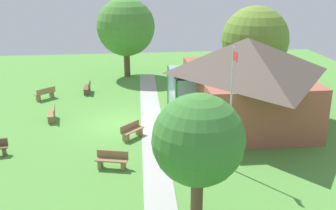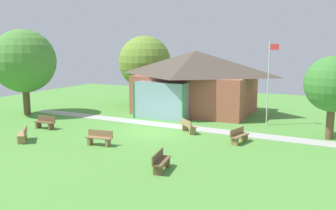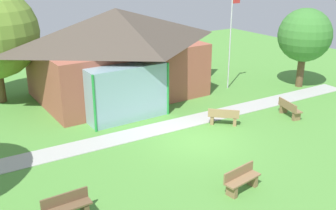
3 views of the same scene
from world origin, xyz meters
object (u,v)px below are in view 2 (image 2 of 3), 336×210
at_px(flagpole, 269,80).
at_px(tree_east_hedge, 333,84).
at_px(bench_front_center, 99,138).
at_px(bench_front_left, 23,134).
at_px(bench_rear_near_path, 188,126).
at_px(bench_mid_right, 239,136).
at_px(bench_front_right, 161,162).
at_px(pavilion, 194,80).
at_px(tree_behind_pavilion_left, 145,62).
at_px(tree_west_hedge, 24,61).
at_px(bench_mid_left, 45,123).

xyz_separation_m(flagpole, tree_east_hedge, (3.98, -2.24, 0.09)).
distance_m(bench_front_center, tree_east_hedge, 13.67).
bearing_deg(bench_front_left, bench_front_center, -117.49).
xyz_separation_m(bench_rear_near_path, bench_mid_right, (3.52, -1.03, 0.00)).
xyz_separation_m(bench_mid_right, tree_east_hedge, (4.60, 3.13, 2.84)).
bearing_deg(bench_front_right, pavilion, -174.01).
bearing_deg(tree_east_hedge, bench_front_center, -148.98).
relative_size(pavilion, flagpole, 1.74).
height_order(bench_mid_right, bench_front_left, same).
bearing_deg(bench_mid_right, bench_front_center, -46.43).
bearing_deg(tree_east_hedge, tree_behind_pavilion_left, 155.80).
relative_size(bench_mid_right, tree_west_hedge, 0.23).
xyz_separation_m(bench_front_center, bench_front_left, (-4.49, -1.16, 0.00)).
bearing_deg(bench_front_left, flagpole, -91.32).
relative_size(flagpole, tree_behind_pavilion_left, 0.89).
bearing_deg(bench_front_center, tree_east_hedge, -155.96).
distance_m(bench_mid_left, bench_front_left, 3.14).
height_order(bench_front_left, tree_east_hedge, tree_east_hedge).
relative_size(pavilion, bench_mid_right, 6.38).
bearing_deg(bench_front_center, tree_behind_pavilion_left, -77.77).
bearing_deg(tree_east_hedge, flagpole, 150.70).
xyz_separation_m(pavilion, bench_front_right, (3.74, -13.77, -2.23)).
bearing_deg(pavilion, bench_mid_right, -53.80).
distance_m(bench_mid_right, tree_east_hedge, 6.25).
relative_size(bench_front_center, bench_rear_near_path, 1.11).
relative_size(bench_rear_near_path, bench_mid_right, 0.89).
height_order(bench_front_right, bench_front_left, same).
bearing_deg(bench_front_center, bench_mid_right, -158.25).
height_order(bench_mid_left, tree_east_hedge, tree_east_hedge).
distance_m(bench_mid_left, tree_west_hedge, 6.91).
height_order(bench_mid_right, tree_west_hedge, tree_west_hedge).
bearing_deg(tree_behind_pavilion_left, bench_mid_right, -41.65).
bearing_deg(tree_behind_pavilion_left, bench_mid_left, -93.07).
xyz_separation_m(pavilion, flagpole, (6.37, -2.48, 0.52)).
xyz_separation_m(bench_front_right, tree_behind_pavilion_left, (-9.83, 16.44, 3.49)).
relative_size(bench_rear_near_path, tree_west_hedge, 0.21).
xyz_separation_m(bench_front_left, tree_behind_pavilion_left, (-0.49, 15.44, 3.49)).
bearing_deg(bench_rear_near_path, bench_front_right, -34.23).
distance_m(tree_east_hedge, tree_west_hedge, 22.07).
distance_m(flagpole, bench_mid_right, 6.06).
height_order(bench_front_center, bench_front_right, same).
bearing_deg(tree_west_hedge, tree_east_hedge, 5.38).
xyz_separation_m(bench_front_center, tree_east_hedge, (11.46, 6.89, 2.84)).
distance_m(bench_mid_right, bench_front_left, 12.36).
bearing_deg(tree_west_hedge, bench_front_left, -44.87).
bearing_deg(bench_mid_left, bench_front_left, 112.13).
xyz_separation_m(pavilion, bench_rear_near_path, (2.22, -6.81, -2.23)).
relative_size(bench_front_left, tree_west_hedge, 0.21).
height_order(bench_front_center, bench_rear_near_path, same).
distance_m(bench_front_center, bench_mid_left, 5.91).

